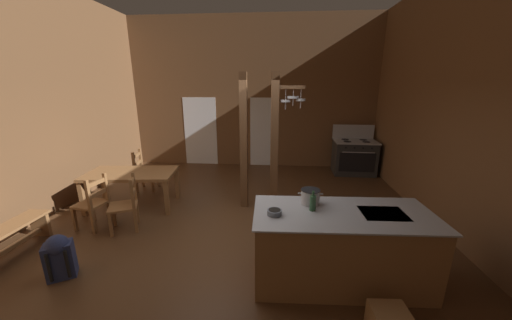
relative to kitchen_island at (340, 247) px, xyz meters
name	(u,v)px	position (x,y,z in m)	size (l,w,h in m)	color
ground_plane	(229,239)	(-1.59, 0.89, -0.52)	(7.92, 9.10, 0.10)	#4C301C
wall_back	(253,94)	(-1.59, 5.11, 1.68)	(7.92, 0.14, 4.30)	brown
wall_right	(492,106)	(2.04, 0.89, 1.68)	(0.14, 9.10, 4.30)	brown
glazed_door_back_left	(201,131)	(-3.19, 5.04, 0.56)	(1.00, 0.01, 2.05)	white
glazed_panel_back_right	(264,132)	(-1.23, 5.04, 0.56)	(0.84, 0.01, 2.05)	white
kitchen_island	(340,247)	(0.00, 0.00, 0.00)	(2.19, 1.04, 0.94)	olive
stove_range	(354,156)	(1.31, 4.46, 0.01)	(1.16, 0.85, 1.32)	#2B2B2B
support_post_with_pot_rack	(276,139)	(-0.84, 1.95, 0.97)	(0.62, 0.22, 2.65)	brown
support_post_center	(244,143)	(-1.47, 2.08, 0.86)	(0.14, 0.14, 2.65)	brown
step_stool	(389,320)	(0.33, -0.79, -0.29)	(0.37, 0.30, 0.30)	olive
dining_table	(131,176)	(-3.72, 1.86, 0.18)	(1.79, 1.08, 0.74)	olive
ladderback_chair_near_window	(93,203)	(-3.96, 1.00, -0.02)	(0.51, 0.51, 0.95)	olive
ladderback_chair_by_post	(144,171)	(-3.94, 2.80, -0.02)	(0.48, 0.48, 0.95)	olive
ladderback_chair_at_table_end	(126,205)	(-3.36, 0.99, -0.02)	(0.58, 0.58, 0.95)	olive
bench_along_left_wall	(3,239)	(-4.68, 0.05, -0.17)	(0.38, 1.35, 0.44)	olive
backpack	(59,255)	(-3.57, -0.25, -0.15)	(0.39, 0.38, 0.60)	navy
stockpot_on_counter	(310,197)	(-0.38, 0.22, 0.57)	(0.32, 0.25, 0.19)	#A8AAB2
mixing_bowl_on_counter	(275,212)	(-0.83, -0.13, 0.50)	(0.18, 0.18, 0.06)	slate
bottle_tall_on_counter	(313,203)	(-0.37, 0.03, 0.57)	(0.08, 0.08, 0.25)	#2D5638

